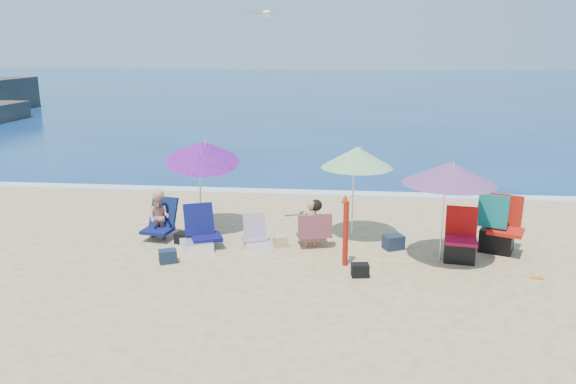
# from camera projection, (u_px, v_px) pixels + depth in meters

# --- Properties ---
(ground) EXTENTS (120.00, 120.00, 0.00)m
(ground) POSITION_uv_depth(u_px,v_px,m) (299.00, 266.00, 10.04)
(ground) COLOR #D8BC84
(ground) RESTS_ON ground
(sea) EXTENTS (120.00, 80.00, 0.12)m
(sea) POSITION_uv_depth(u_px,v_px,m) (338.00, 88.00, 53.36)
(sea) COLOR navy
(sea) RESTS_ON ground
(foam) EXTENTS (120.00, 0.50, 0.04)m
(foam) POSITION_uv_depth(u_px,v_px,m) (315.00, 193.00, 14.94)
(foam) COLOR white
(foam) RESTS_ON ground
(umbrella_turquoise) EXTENTS (1.99, 1.99, 1.89)m
(umbrella_turquoise) POSITION_uv_depth(u_px,v_px,m) (450.00, 173.00, 9.79)
(umbrella_turquoise) COLOR white
(umbrella_turquoise) RESTS_ON ground
(umbrella_striped) EXTENTS (1.88, 1.88, 1.92)m
(umbrella_striped) POSITION_uv_depth(u_px,v_px,m) (357.00, 157.00, 11.09)
(umbrella_striped) COLOR white
(umbrella_striped) RESTS_ON ground
(umbrella_blue) EXTENTS (1.99, 2.03, 2.09)m
(umbrella_blue) POSITION_uv_depth(u_px,v_px,m) (203.00, 151.00, 11.52)
(umbrella_blue) COLOR silver
(umbrella_blue) RESTS_ON ground
(furled_umbrella) EXTENTS (0.15, 0.15, 1.31)m
(furled_umbrella) POSITION_uv_depth(u_px,v_px,m) (345.00, 227.00, 9.90)
(furled_umbrella) COLOR #A41A0B
(furled_umbrella) RESTS_ON ground
(chair_navy) EXTENTS (0.90, 0.96, 0.82)m
(chair_navy) POSITION_uv_depth(u_px,v_px,m) (199.00, 237.00, 10.87)
(chair_navy) COLOR #0E0D4D
(chair_navy) RESTS_ON ground
(chair_rainbow) EXTENTS (0.66, 0.77, 0.62)m
(chair_rainbow) POSITION_uv_depth(u_px,v_px,m) (256.00, 240.00, 10.88)
(chair_rainbow) COLOR #D5544B
(chair_rainbow) RESTS_ON ground
(camp_chair_left) EXTENTS (0.64, 0.69, 0.97)m
(camp_chair_left) POSITION_uv_depth(u_px,v_px,m) (460.00, 245.00, 10.24)
(camp_chair_left) COLOR #A30B2E
(camp_chair_left) RESTS_ON ground
(camp_chair_right) EXTENTS (1.13, 0.93, 1.13)m
(camp_chair_right) POSITION_uv_depth(u_px,v_px,m) (497.00, 231.00, 10.67)
(camp_chair_right) COLOR red
(camp_chair_right) RESTS_ON ground
(person_center) EXTENTS (0.74, 0.64, 0.94)m
(person_center) POSITION_uv_depth(u_px,v_px,m) (312.00, 224.00, 10.88)
(person_center) COLOR tan
(person_center) RESTS_ON ground
(person_left) EXTENTS (0.66, 0.81, 1.03)m
(person_left) POSITION_uv_depth(u_px,v_px,m) (160.00, 216.00, 11.36)
(person_left) COLOR tan
(person_left) RESTS_ON ground
(bag_navy_a) EXTENTS (0.37, 0.33, 0.24)m
(bag_navy_a) POSITION_uv_depth(u_px,v_px,m) (168.00, 256.00, 10.16)
(bag_navy_a) COLOR #192538
(bag_navy_a) RESTS_ON ground
(bag_black_a) EXTENTS (0.35, 0.30, 0.22)m
(bag_black_a) POSITION_uv_depth(u_px,v_px,m) (183.00, 238.00, 11.15)
(bag_black_a) COLOR black
(bag_black_a) RESTS_ON ground
(bag_tan) EXTENTS (0.30, 0.26, 0.21)m
(bag_tan) POSITION_uv_depth(u_px,v_px,m) (280.00, 241.00, 10.98)
(bag_tan) COLOR tan
(bag_tan) RESTS_ON ground
(bag_navy_b) EXTENTS (0.45, 0.41, 0.28)m
(bag_navy_b) POSITION_uv_depth(u_px,v_px,m) (393.00, 242.00, 10.85)
(bag_navy_b) COLOR #1B273B
(bag_navy_b) RESTS_ON ground
(bag_black_b) EXTENTS (0.32, 0.24, 0.23)m
(bag_black_b) POSITION_uv_depth(u_px,v_px,m) (360.00, 270.00, 9.55)
(bag_black_b) COLOR black
(bag_black_b) RESTS_ON ground
(orange_item) EXTENTS (0.20, 0.12, 0.03)m
(orange_item) POSITION_uv_depth(u_px,v_px,m) (537.00, 278.00, 9.48)
(orange_item) COLOR orange
(orange_item) RESTS_ON ground
(seagull) EXTENTS (0.75, 0.53, 0.15)m
(seagull) POSITION_uv_depth(u_px,v_px,m) (267.00, 14.00, 10.76)
(seagull) COLOR white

